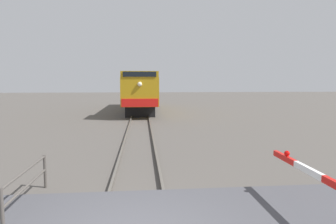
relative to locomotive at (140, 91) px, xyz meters
The scene contains 2 objects.
locomotive is the anchor object (origin of this frame).
guard_railing 23.07m from the locomotive, 96.49° to the right, with size 0.08×2.58×0.95m.
Camera 1 is at (0.17, -4.75, 3.00)m, focal length 30.31 mm.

